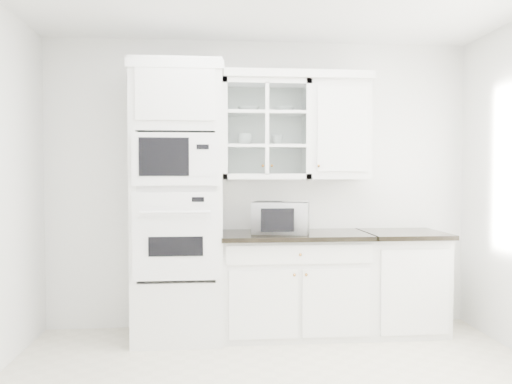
{
  "coord_description": "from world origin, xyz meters",
  "views": [
    {
      "loc": [
        -0.44,
        -2.98,
        1.44
      ],
      "look_at": [
        -0.1,
        1.05,
        1.3
      ],
      "focal_mm": 35.0,
      "sensor_mm": 36.0,
      "label": 1
    }
  ],
  "objects": [
    {
      "name": "bowl_a",
      "position": [
        -0.12,
        1.57,
        2.03
      ],
      "size": [
        0.2,
        0.2,
        0.05
      ],
      "primitive_type": "imported",
      "rotation": [
        0.0,
        0.0,
        -0.02
      ],
      "color": "white",
      "rests_on": "upper_cabinet_glass"
    },
    {
      "name": "cup_b",
      "position": [
        0.14,
        1.57,
        1.76
      ],
      "size": [
        0.11,
        0.11,
        0.1
      ],
      "primitive_type": "imported",
      "rotation": [
        0.0,
        0.0,
        0.05
      ],
      "color": "white",
      "rests_on": "upper_cabinet_glass"
    },
    {
      "name": "crown_molding",
      "position": [
        -0.07,
        1.56,
        2.33
      ],
      "size": [
        2.14,
        0.38,
        0.07
      ],
      "primitive_type": "cube",
      "color": "white",
      "rests_on": "room_shell"
    },
    {
      "name": "upper_cabinet_glass",
      "position": [
        0.03,
        1.58,
        1.85
      ],
      "size": [
        0.8,
        0.33,
        0.9
      ],
      "color": "white",
      "rests_on": "room_shell"
    },
    {
      "name": "countertop_microwave",
      "position": [
        0.16,
        1.41,
        1.06
      ],
      "size": [
        0.57,
        0.51,
        0.28
      ],
      "primitive_type": "imported",
      "rotation": [
        0.0,
        0.0,
        2.89
      ],
      "color": "white",
      "rests_on": "base_cabinet_run"
    },
    {
      "name": "extra_base_cabinet",
      "position": [
        1.28,
        1.45,
        0.46
      ],
      "size": [
        0.72,
        0.67,
        0.92
      ],
      "color": "white",
      "rests_on": "ground"
    },
    {
      "name": "bowl_b",
      "position": [
        0.21,
        1.59,
        2.04
      ],
      "size": [
        0.22,
        0.22,
        0.06
      ],
      "primitive_type": "imported",
      "rotation": [
        0.0,
        0.0,
        0.33
      ],
      "color": "white",
      "rests_on": "upper_cabinet_glass"
    },
    {
      "name": "room_shell",
      "position": [
        0.0,
        0.43,
        1.78
      ],
      "size": [
        4.0,
        3.5,
        2.7
      ],
      "color": "white",
      "rests_on": "ground"
    },
    {
      "name": "upper_cabinet_solid",
      "position": [
        0.71,
        1.58,
        1.85
      ],
      "size": [
        0.55,
        0.33,
        0.9
      ],
      "primitive_type": "cube",
      "color": "white",
      "rests_on": "room_shell"
    },
    {
      "name": "base_cabinet_run",
      "position": [
        0.28,
        1.45,
        0.46
      ],
      "size": [
        1.32,
        0.67,
        0.92
      ],
      "color": "white",
      "rests_on": "ground"
    },
    {
      "name": "cup_a",
      "position": [
        -0.16,
        1.57,
        1.76
      ],
      "size": [
        0.14,
        0.14,
        0.1
      ],
      "primitive_type": "imported",
      "rotation": [
        0.0,
        0.0,
        -0.09
      ],
      "color": "white",
      "rests_on": "upper_cabinet_glass"
    },
    {
      "name": "oven_column",
      "position": [
        -0.75,
        1.42,
        1.2
      ],
      "size": [
        0.76,
        0.68,
        2.4
      ],
      "color": "white",
      "rests_on": "ground"
    }
  ]
}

